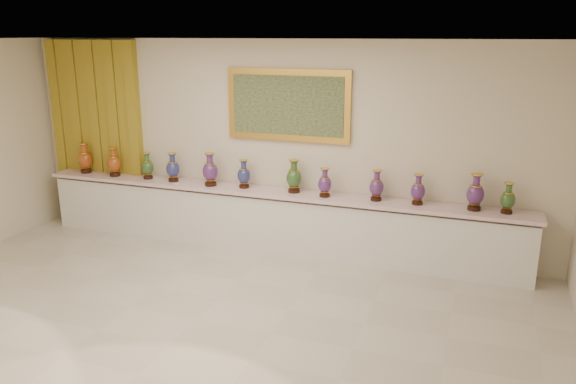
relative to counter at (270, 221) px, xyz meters
name	(u,v)px	position (x,y,z in m)	size (l,w,h in m)	color
ground	(196,320)	(0.00, -2.27, -0.44)	(8.00, 8.00, 0.00)	beige
room	(125,130)	(-2.51, 0.17, 1.16)	(8.00, 8.00, 8.00)	beige
counter	(270,221)	(0.00, 0.00, 0.00)	(7.28, 0.48, 0.90)	white
vase_0	(85,159)	(-3.18, -0.01, 0.68)	(0.27, 0.27, 0.48)	black
vase_1	(114,163)	(-2.60, -0.04, 0.67)	(0.28, 0.28, 0.46)	black
vase_2	(148,167)	(-2.01, -0.01, 0.65)	(0.22, 0.22, 0.41)	black
vase_3	(173,169)	(-1.56, -0.02, 0.66)	(0.22, 0.22, 0.44)	black
vase_4	(210,171)	(-0.91, -0.05, 0.68)	(0.29, 0.29, 0.49)	black
vase_5	(244,175)	(-0.40, 0.01, 0.65)	(0.22, 0.22, 0.42)	black
vase_6	(294,178)	(0.37, 0.02, 0.68)	(0.26, 0.26, 0.47)	black
vase_7	(325,184)	(0.83, -0.05, 0.64)	(0.20, 0.20, 0.40)	black
vase_8	(377,187)	(1.54, 0.01, 0.65)	(0.23, 0.23, 0.42)	black
vase_9	(418,191)	(2.08, 0.01, 0.65)	(0.22, 0.22, 0.41)	black
vase_10	(475,194)	(2.80, 0.00, 0.68)	(0.23, 0.23, 0.47)	black
vase_11	(508,200)	(3.19, 0.00, 0.64)	(0.23, 0.23, 0.39)	black
label_card	(176,184)	(-1.44, -0.14, 0.47)	(0.10, 0.06, 0.00)	white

